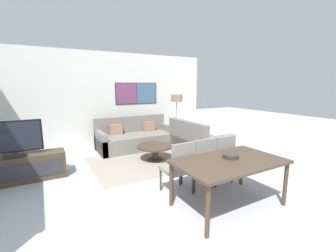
{
  "coord_description": "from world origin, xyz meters",
  "views": [
    {
      "loc": [
        -1.67,
        -1.69,
        1.82
      ],
      "look_at": [
        0.69,
        2.44,
        0.95
      ],
      "focal_mm": 24.0,
      "sensor_mm": 36.0,
      "label": 1
    }
  ],
  "objects_px": {
    "sofa_side": "(197,143)",
    "fruit_bowl": "(231,156)",
    "dining_chair_left": "(179,166)",
    "dining_chair_centre": "(200,160)",
    "coffee_table": "(155,149)",
    "television": "(13,139)",
    "dining_table": "(229,165)",
    "sofa_main": "(135,138)",
    "dining_chair_right": "(221,157)",
    "tv_console": "(17,169)",
    "floor_lamp": "(177,101)"
  },
  "relations": [
    {
      "from": "tv_console",
      "to": "floor_lamp",
      "type": "xyz_separation_m",
      "value": [
        4.3,
        1.21,
        1.05
      ]
    },
    {
      "from": "coffee_table",
      "to": "dining_chair_right",
      "type": "xyz_separation_m",
      "value": [
        0.5,
        -1.75,
        0.23
      ]
    },
    {
      "from": "sofa_main",
      "to": "fruit_bowl",
      "type": "relative_size",
      "value": 8.9
    },
    {
      "from": "dining_chair_right",
      "to": "television",
      "type": "bearing_deg",
      "value": 150.02
    },
    {
      "from": "dining_chair_left",
      "to": "dining_chair_centre",
      "type": "distance_m",
      "value": 0.47
    },
    {
      "from": "dining_table",
      "to": "dining_chair_centre",
      "type": "xyz_separation_m",
      "value": [
        0.0,
        0.7,
        -0.15
      ]
    },
    {
      "from": "tv_console",
      "to": "fruit_bowl",
      "type": "distance_m",
      "value": 3.91
    },
    {
      "from": "tv_console",
      "to": "dining_chair_left",
      "type": "relative_size",
      "value": 1.81
    },
    {
      "from": "dining_chair_left",
      "to": "sofa_side",
      "type": "bearing_deg",
      "value": 45.97
    },
    {
      "from": "dining_chair_right",
      "to": "floor_lamp",
      "type": "xyz_separation_m",
      "value": [
        0.97,
        3.13,
        0.8
      ]
    },
    {
      "from": "television",
      "to": "dining_table",
      "type": "bearing_deg",
      "value": -42.28
    },
    {
      "from": "sofa_side",
      "to": "fruit_bowl",
      "type": "relative_size",
      "value": 6.5
    },
    {
      "from": "floor_lamp",
      "to": "dining_table",
      "type": "bearing_deg",
      "value": -110.7
    },
    {
      "from": "fruit_bowl",
      "to": "dining_chair_left",
      "type": "bearing_deg",
      "value": 133.48
    },
    {
      "from": "television",
      "to": "sofa_main",
      "type": "xyz_separation_m",
      "value": [
        2.83,
        1.14,
        -0.56
      ]
    },
    {
      "from": "sofa_main",
      "to": "dining_chair_right",
      "type": "xyz_separation_m",
      "value": [
        0.5,
        -3.05,
        0.23
      ]
    },
    {
      "from": "coffee_table",
      "to": "dining_chair_right",
      "type": "bearing_deg",
      "value": -74.2
    },
    {
      "from": "tv_console",
      "to": "television",
      "type": "height_order",
      "value": "television"
    },
    {
      "from": "floor_lamp",
      "to": "television",
      "type": "bearing_deg",
      "value": -164.26
    },
    {
      "from": "sofa_main",
      "to": "fruit_bowl",
      "type": "bearing_deg",
      "value": -88.06
    },
    {
      "from": "dining_chair_right",
      "to": "sofa_main",
      "type": "bearing_deg",
      "value": 99.23
    },
    {
      "from": "coffee_table",
      "to": "floor_lamp",
      "type": "height_order",
      "value": "floor_lamp"
    },
    {
      "from": "dining_table",
      "to": "tv_console",
      "type": "bearing_deg",
      "value": 137.73
    },
    {
      "from": "dining_chair_left",
      "to": "dining_chair_right",
      "type": "bearing_deg",
      "value": 1.34
    },
    {
      "from": "sofa_main",
      "to": "dining_chair_left",
      "type": "distance_m",
      "value": 3.12
    },
    {
      "from": "sofa_side",
      "to": "dining_table",
      "type": "bearing_deg",
      "value": 153.07
    },
    {
      "from": "tv_console",
      "to": "fruit_bowl",
      "type": "bearing_deg",
      "value": -40.55
    },
    {
      "from": "dining_table",
      "to": "floor_lamp",
      "type": "height_order",
      "value": "floor_lamp"
    },
    {
      "from": "tv_console",
      "to": "fruit_bowl",
      "type": "height_order",
      "value": "fruit_bowl"
    },
    {
      "from": "television",
      "to": "dining_table",
      "type": "distance_m",
      "value": 3.87
    },
    {
      "from": "tv_console",
      "to": "sofa_main",
      "type": "xyz_separation_m",
      "value": [
        2.83,
        1.14,
        0.02
      ]
    },
    {
      "from": "floor_lamp",
      "to": "dining_chair_left",
      "type": "bearing_deg",
      "value": -121.15
    },
    {
      "from": "television",
      "to": "dining_chair_centre",
      "type": "relative_size",
      "value": 1.04
    },
    {
      "from": "tv_console",
      "to": "coffee_table",
      "type": "relative_size",
      "value": 1.92
    },
    {
      "from": "television",
      "to": "dining_table",
      "type": "height_order",
      "value": "television"
    },
    {
      "from": "sofa_side",
      "to": "floor_lamp",
      "type": "relative_size",
      "value": 1.05
    },
    {
      "from": "dining_chair_centre",
      "to": "coffee_table",
      "type": "bearing_deg",
      "value": 91.06
    },
    {
      "from": "sofa_side",
      "to": "fruit_bowl",
      "type": "bearing_deg",
      "value": 154.15
    },
    {
      "from": "coffee_table",
      "to": "television",
      "type": "bearing_deg",
      "value": 176.71
    },
    {
      "from": "sofa_side",
      "to": "fruit_bowl",
      "type": "xyz_separation_m",
      "value": [
        -1.13,
        -2.33,
        0.48
      ]
    },
    {
      "from": "coffee_table",
      "to": "dining_chair_centre",
      "type": "distance_m",
      "value": 1.75
    },
    {
      "from": "sofa_side",
      "to": "dining_table",
      "type": "relative_size",
      "value": 0.98
    },
    {
      "from": "coffee_table",
      "to": "dining_chair_right",
      "type": "height_order",
      "value": "dining_chair_right"
    },
    {
      "from": "tv_console",
      "to": "dining_table",
      "type": "bearing_deg",
      "value": -42.27
    },
    {
      "from": "sofa_side",
      "to": "coffee_table",
      "type": "distance_m",
      "value": 1.25
    },
    {
      "from": "tv_console",
      "to": "floor_lamp",
      "type": "height_order",
      "value": "floor_lamp"
    },
    {
      "from": "dining_chair_left",
      "to": "dining_chair_centre",
      "type": "bearing_deg",
      "value": 4.77
    },
    {
      "from": "dining_table",
      "to": "dining_chair_centre",
      "type": "relative_size",
      "value": 1.77
    },
    {
      "from": "dining_chair_right",
      "to": "dining_chair_left",
      "type": "bearing_deg",
      "value": -178.66
    },
    {
      "from": "tv_console",
      "to": "sofa_side",
      "type": "xyz_separation_m",
      "value": [
        4.08,
        -0.19,
        0.02
      ]
    }
  ]
}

